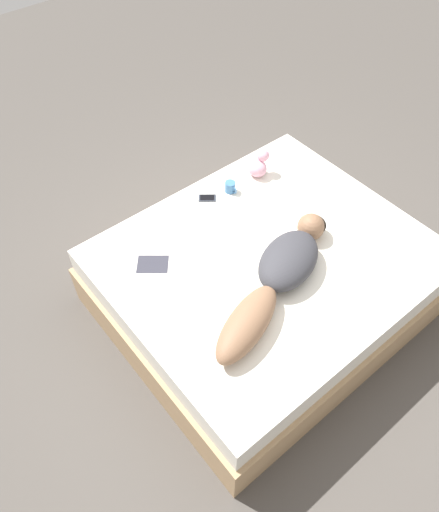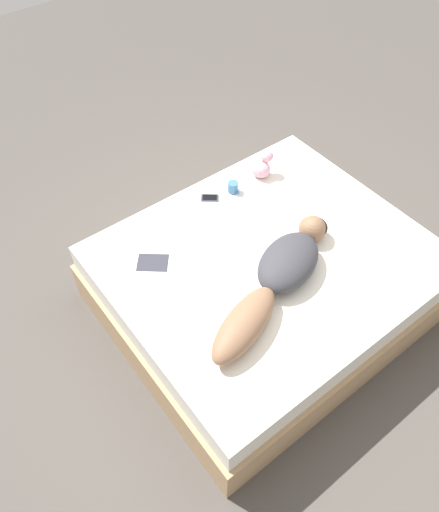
% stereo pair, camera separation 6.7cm
% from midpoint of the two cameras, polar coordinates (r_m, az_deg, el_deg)
% --- Properties ---
extents(ground_plane, '(12.00, 12.00, 0.00)m').
position_cam_midpoint_polar(ground_plane, '(3.88, 5.53, -5.40)').
color(ground_plane, '#4C4742').
extents(bed, '(1.86, 2.17, 0.57)m').
position_cam_midpoint_polar(bed, '(3.65, 5.86, -2.87)').
color(bed, tan).
rests_on(bed, ground_plane).
extents(person, '(0.65, 1.33, 0.20)m').
position_cam_midpoint_polar(person, '(3.20, 7.30, -2.34)').
color(person, brown).
rests_on(person, bed).
extents(open_magazine, '(0.56, 0.53, 0.01)m').
position_cam_midpoint_polar(open_magazine, '(3.46, -6.86, 0.65)').
color(open_magazine, silver).
rests_on(open_magazine, bed).
extents(coffee_mug, '(0.11, 0.08, 0.09)m').
position_cam_midpoint_polar(coffee_mug, '(3.83, 2.08, 7.87)').
color(coffee_mug, teal).
rests_on(coffee_mug, bed).
extents(cell_phone, '(0.14, 0.15, 0.01)m').
position_cam_midpoint_polar(cell_phone, '(3.80, -0.61, 6.66)').
color(cell_phone, '#333842').
rests_on(cell_phone, bed).
extents(plush_toy, '(0.16, 0.17, 0.21)m').
position_cam_midpoint_polar(plush_toy, '(3.96, 5.39, 10.19)').
color(plush_toy, '#DB9EB2').
rests_on(plush_toy, bed).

